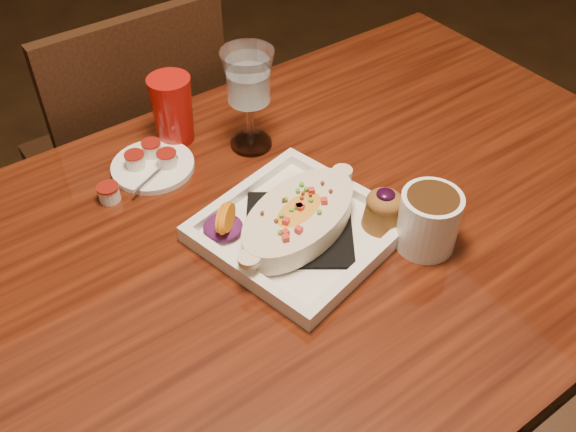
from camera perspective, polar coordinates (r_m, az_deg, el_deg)
table at (r=1.12m, az=-0.49°, el=-5.40°), size 1.50×0.90×0.75m
chair_far at (r=1.64m, az=-13.43°, el=4.94°), size 0.42×0.42×0.93m
plate at (r=1.04m, az=1.53°, el=-0.49°), size 0.33×0.33×0.08m
coffee_mug at (r=1.03m, az=12.50°, el=-0.14°), size 0.13×0.10×0.10m
goblet at (r=1.16m, az=-3.54°, el=11.75°), size 0.10×0.10×0.20m
saucer at (r=1.20m, az=-11.96°, el=4.57°), size 0.15×0.15×0.10m
creamer_loose at (r=1.15m, az=-15.64°, el=1.99°), size 0.04×0.04×0.03m
red_tumbler at (r=1.23m, az=-10.22°, el=9.28°), size 0.08×0.08×0.13m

